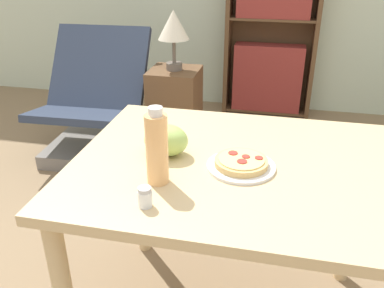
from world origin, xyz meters
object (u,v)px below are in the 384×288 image
(salt_shaker, at_px, (145,197))
(pizza_on_plate, at_px, (241,164))
(side_table, at_px, (175,112))
(table_lamp, at_px, (174,28))
(drink_bottle, at_px, (157,148))
(grape_bunch, at_px, (166,140))
(bookshelf, at_px, (272,27))
(lounge_chair_near, at_px, (95,117))

(salt_shaker, bearing_deg, pizza_on_plate, 49.16)
(side_table, xyz_separation_m, table_lamp, (0.00, 0.00, 0.60))
(drink_bottle, height_order, side_table, drink_bottle)
(side_table, bearing_deg, table_lamp, 0.00)
(grape_bunch, xyz_separation_m, drink_bottle, (0.02, -0.18, 0.06))
(bookshelf, bearing_deg, table_lamp, -121.58)
(pizza_on_plate, bearing_deg, side_table, 112.43)
(table_lamp, bearing_deg, bookshelf, 58.42)
(salt_shaker, distance_m, lounge_chair_near, 1.94)
(salt_shaker, bearing_deg, lounge_chair_near, 120.34)
(pizza_on_plate, height_order, bookshelf, bookshelf)
(side_table, distance_m, table_lamp, 0.60)
(pizza_on_plate, xyz_separation_m, bookshelf, (-0.01, 2.49, -0.00))
(pizza_on_plate, xyz_separation_m, side_table, (-0.62, 1.50, -0.46))
(pizza_on_plate, xyz_separation_m, table_lamp, (-0.62, 1.50, 0.14))
(side_table, bearing_deg, lounge_chair_near, -165.42)
(pizza_on_plate, height_order, drink_bottle, drink_bottle)
(drink_bottle, relative_size, lounge_chair_near, 0.27)
(pizza_on_plate, xyz_separation_m, lounge_chair_near, (-1.18, 1.35, -0.49))
(pizza_on_plate, height_order, lounge_chair_near, lounge_chair_near)
(bookshelf, relative_size, side_table, 2.66)
(salt_shaker, xyz_separation_m, bookshelf, (0.23, 2.76, -0.02))
(bookshelf, xyz_separation_m, table_lamp, (-0.61, -0.99, 0.15))
(bookshelf, bearing_deg, salt_shaker, -94.69)
(lounge_chair_near, bearing_deg, pizza_on_plate, -51.21)
(drink_bottle, bearing_deg, side_table, 103.10)
(pizza_on_plate, bearing_deg, table_lamp, 112.43)
(grape_bunch, xyz_separation_m, lounge_chair_near, (-0.92, 1.31, -0.53))
(grape_bunch, bearing_deg, side_table, 103.74)
(salt_shaker, distance_m, bookshelf, 2.77)
(salt_shaker, height_order, table_lamp, table_lamp)
(side_table, relative_size, table_lamp, 1.59)
(grape_bunch, bearing_deg, lounge_chair_near, 125.11)
(pizza_on_plate, relative_size, bookshelf, 0.13)
(table_lamp, bearing_deg, drink_bottle, -76.90)
(salt_shaker, relative_size, side_table, 0.09)
(table_lamp, bearing_deg, pizza_on_plate, -67.57)
(bookshelf, bearing_deg, side_table, -121.58)
(bookshelf, relative_size, table_lamp, 4.24)
(pizza_on_plate, distance_m, bookshelf, 2.49)
(side_table, bearing_deg, grape_bunch, -76.26)
(bookshelf, distance_m, table_lamp, 1.17)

